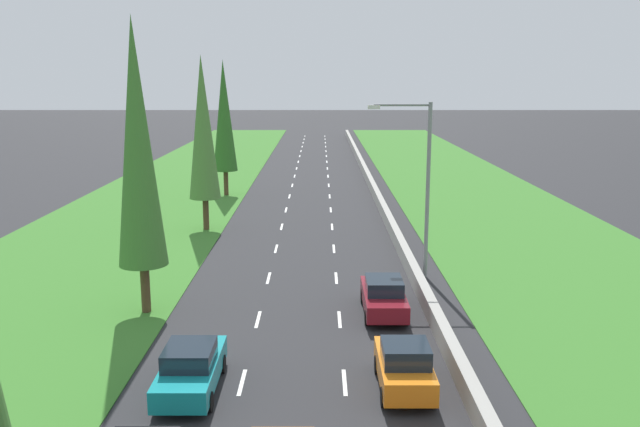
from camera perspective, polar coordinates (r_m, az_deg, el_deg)
The scene contains 12 objects.
ground_plane at distance 60.95m, azimuth -0.95°, elevation 1.97°, with size 300.00×300.00×0.00m, color #28282B.
grass_verge_left at distance 62.43m, azimuth -12.65°, elevation 1.93°, with size 14.00×140.00×0.04m, color #387528.
grass_verge_right at distance 62.40m, azimuth 12.35°, elevation 1.94°, with size 14.00×140.00×0.04m, color #387528.
median_barrier at distance 61.06m, azimuth 4.41°, elevation 2.36°, with size 0.44×120.00×0.85m, color #9E9B93.
lane_markings at distance 60.95m, azimuth -0.95°, elevation 1.97°, with size 3.64×116.00×0.01m.
orange_hatchback_right_lane_third at distance 22.76m, azimuth 7.13°, elevation -12.83°, with size 1.74×3.90×1.72m.
maroon_sedan_right_lane at distance 29.50m, azimuth 5.37°, elevation -7.03°, with size 1.82×4.50×1.64m.
teal_sedan_left_lane at distance 22.91m, azimuth -11.08°, elevation -12.87°, with size 1.82×4.50×1.64m.
poplar_tree_second at distance 29.16m, azimuth -15.43°, elevation 5.70°, with size 2.12×2.12×12.75m.
poplar_tree_third at distance 44.98m, azimuth -10.08°, elevation 7.19°, with size 2.09×2.09×11.67m.
poplar_tree_fourth at distance 58.27m, azimuth -8.30°, elevation 8.23°, with size 2.09×2.09×11.68m.
street_light_mast at distance 34.05m, azimuth 8.56°, elevation 3.07°, with size 3.20×0.28×9.00m.
Camera 1 is at (0.91, -0.08, 10.23)m, focal length 37.42 mm.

